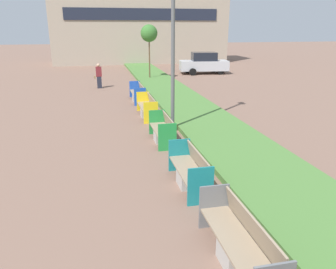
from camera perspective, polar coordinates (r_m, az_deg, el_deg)
name	(u,v)px	position (r m, az deg, el deg)	size (l,w,h in m)	color
planter_grass_strip	(243,152)	(10.84, 12.90, -3.04)	(2.80, 120.00, 0.18)	#4C7A38
building_backdrop	(140,20)	(39.33, -4.88, 19.32)	(19.37, 5.12, 9.52)	tan
bench_grey_frame	(239,245)	(6.03, 12.30, -18.35)	(0.65, 2.36, 0.94)	#ADA8A0
bench_teal_frame	(190,173)	(8.50, 3.86, -6.64)	(0.65, 2.02, 0.94)	#ADA8A0
bench_green_frame	(163,132)	(11.71, -0.92, 0.46)	(0.65, 1.92, 0.94)	#ADA8A0
bench_yellow_frame	(148,109)	(15.09, -3.58, 4.53)	(0.65, 2.38, 0.94)	#ADA8A0
bench_blue_frame	(138,94)	(18.41, -5.24, 6.97)	(0.65, 2.38, 0.94)	#ADA8A0
street_lamp_post	(173,5)	(12.38, 0.90, 21.64)	(0.24, 0.44, 8.57)	#56595B
sapling_tree_far	(149,34)	(25.91, -3.33, 17.14)	(1.29, 1.29, 4.15)	brown
pedestrian_walking	(99,76)	(22.77, -11.96, 9.97)	(0.53, 0.24, 1.65)	#232633
parked_car_distant	(204,63)	(29.70, 6.25, 12.24)	(4.39, 2.28, 1.86)	#B7BABF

